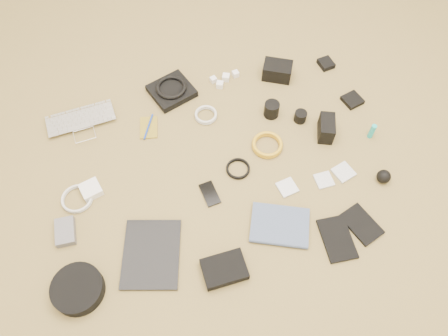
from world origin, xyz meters
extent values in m
cube|color=olive|center=(0.00, 0.00, -0.02)|extent=(4.00, 4.00, 0.04)
imported|color=silver|center=(-0.54, 0.33, 0.01)|extent=(0.33, 0.25, 0.02)
cube|color=black|center=(-0.12, 0.44, 0.02)|extent=(0.24, 0.23, 0.03)
torus|color=black|center=(-0.12, 0.44, 0.04)|extent=(0.16, 0.16, 0.02)
cube|color=white|center=(0.09, 0.47, 0.01)|extent=(0.03, 0.03, 0.03)
cube|color=white|center=(0.15, 0.47, 0.02)|extent=(0.04, 0.04, 0.03)
cube|color=white|center=(0.20, 0.48, 0.01)|extent=(0.03, 0.03, 0.03)
cube|color=white|center=(0.11, 0.43, 0.01)|extent=(0.04, 0.04, 0.03)
cube|color=black|center=(0.40, 0.44, 0.04)|extent=(0.16, 0.14, 0.08)
cube|color=black|center=(0.65, 0.45, 0.01)|extent=(0.08, 0.08, 0.03)
cube|color=olive|center=(-0.25, 0.27, 0.00)|extent=(0.09, 0.13, 0.01)
cylinder|color=#1435AA|center=(-0.25, 0.27, 0.01)|extent=(0.06, 0.13, 0.01)
torus|color=silver|center=(0.01, 0.27, 0.01)|extent=(0.13, 0.13, 0.01)
cylinder|color=black|center=(0.30, 0.22, 0.04)|extent=(0.07, 0.07, 0.07)
cylinder|color=black|center=(0.42, 0.16, 0.03)|extent=(0.07, 0.07, 0.05)
cube|color=black|center=(0.70, 0.20, 0.01)|extent=(0.10, 0.10, 0.02)
cube|color=white|center=(-0.52, 0.00, 0.02)|extent=(0.10, 0.10, 0.03)
torus|color=silver|center=(-0.58, -0.03, 0.01)|extent=(0.15, 0.15, 0.01)
torus|color=black|center=(0.09, -0.04, 0.00)|extent=(0.13, 0.13, 0.01)
torus|color=gold|center=(0.24, 0.05, 0.01)|extent=(0.14, 0.14, 0.02)
cube|color=black|center=(0.51, 0.06, 0.04)|extent=(0.10, 0.13, 0.09)
cylinder|color=#1BB3B1|center=(0.70, 0.00, 0.04)|extent=(0.03, 0.03, 0.08)
cube|color=#5C5C61|center=(-0.63, -0.17, 0.02)|extent=(0.07, 0.11, 0.03)
cube|color=black|center=(-0.32, -0.33, 0.01)|extent=(0.27, 0.32, 0.01)
cube|color=black|center=(-0.05, -0.13, 0.00)|extent=(0.08, 0.12, 0.01)
cube|color=silver|center=(0.26, -0.17, 0.01)|extent=(0.09, 0.09, 0.01)
cube|color=silver|center=(0.42, -0.17, 0.00)|extent=(0.07, 0.07, 0.01)
cube|color=silver|center=(0.52, -0.15, 0.01)|extent=(0.10, 0.10, 0.01)
sphere|color=black|center=(0.66, -0.22, 0.03)|extent=(0.06, 0.06, 0.06)
cylinder|color=black|center=(-0.60, -0.41, 0.03)|extent=(0.25, 0.25, 0.05)
cube|color=black|center=(-0.07, -0.45, 0.02)|extent=(0.17, 0.12, 0.04)
imported|color=#435272|center=(0.15, -0.41, 0.01)|extent=(0.27, 0.24, 0.02)
cube|color=black|center=(0.38, -0.43, 0.01)|extent=(0.12, 0.18, 0.01)
cube|color=black|center=(0.50, -0.39, 0.01)|extent=(0.15, 0.18, 0.01)
camera|label=1|loc=(-0.18, -0.95, 1.59)|focal=35.00mm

